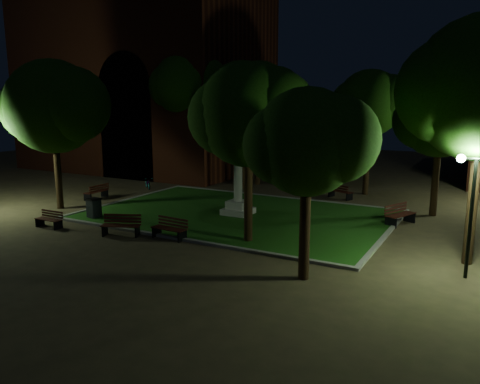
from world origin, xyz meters
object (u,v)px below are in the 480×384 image
object	(u,v)px
bench_far_side	(340,192)
bench_left_side	(97,192)
trash_bin	(94,208)
bicycle	(148,183)
monument	(238,197)
bench_west_near	(50,220)
bench_near_left	(121,226)
bench_near_right	(170,229)
bench_right_side	(399,215)

from	to	relation	value
bench_far_side	bench_left_side	bearing A→B (deg)	53.39
trash_bin	bicycle	world-z (taller)	trash_bin
monument	bench_left_side	world-z (taller)	monument
bench_far_side	bench_west_near	bearing A→B (deg)	76.58
bench_near_left	bench_west_near	bearing A→B (deg)	164.44
bench_near_left	bench_near_right	bearing A→B (deg)	-6.83
bench_near_left	bicycle	xyz separation A→B (m)	(-6.41, 9.51, -0.05)
bench_near_left	bench_left_side	bearing A→B (deg)	118.54
bench_near_right	trash_bin	xyz separation A→B (m)	(-5.52, 0.96, 0.11)
bench_near_left	trash_bin	size ratio (longest dim) A/B	1.70
bench_left_side	bench_right_side	size ratio (longest dim) A/B	0.87
monument	bench_near_left	xyz separation A→B (m)	(-2.73, -5.75, -0.52)
bench_left_side	trash_bin	size ratio (longest dim) A/B	1.57
bench_right_side	bench_far_side	bearing A→B (deg)	66.32
monument	trash_bin	xyz separation A→B (m)	(-6.07, -4.11, -0.42)
bench_near_left	bench_west_near	distance (m)	3.99
bench_right_side	bench_west_near	bearing A→B (deg)	143.37
bench_far_side	monument	bearing A→B (deg)	87.57
bench_near_left	bench_right_side	bearing A→B (deg)	13.24
bench_left_side	trash_bin	world-z (taller)	trash_bin
bench_near_right	bench_far_side	distance (m)	12.45
bench_near_right	bicycle	bearing A→B (deg)	137.34
bench_west_near	bench_far_side	distance (m)	16.48
bench_near_left	bicycle	distance (m)	11.47
monument	bench_left_side	size ratio (longest dim) A/B	1.94
bench_west_near	bicycle	distance (m)	10.38
bench_far_side	bench_near_right	bearing A→B (deg)	95.77
bench_right_side	bench_left_side	bearing A→B (deg)	121.59
bench_near_left	bench_left_side	distance (m)	8.61
trash_bin	bicycle	bearing A→B (deg)	111.31
monument	bench_far_side	xyz separation A→B (m)	(3.37, 6.74, -0.54)
monument	bench_left_side	xyz separation A→B (m)	(-9.56, -0.51, -0.53)
bench_west_near	bench_right_side	xyz separation A→B (m)	(14.38, 8.50, 0.10)
bench_west_near	bench_left_side	world-z (taller)	bench_left_side
bench_near_right	bench_west_near	xyz separation A→B (m)	(-6.12, -1.25, -0.06)
bench_near_right	trash_bin	bearing A→B (deg)	173.26
bench_near_left	bench_left_side	world-z (taller)	bench_near_left
trash_bin	bench_right_side	bearing A→B (deg)	24.52
bench_west_near	trash_bin	distance (m)	2.30
monument	bench_near_left	size ratio (longest dim) A/B	1.79
bench_near_right	bench_far_side	world-z (taller)	bench_near_right
bench_near_right	bench_left_side	size ratio (longest dim) A/B	1.01
bench_right_side	bench_far_side	size ratio (longest dim) A/B	1.10
bench_far_side	bicycle	world-z (taller)	bench_far_side
bicycle	monument	bearing A→B (deg)	-72.61
bench_near_right	bench_right_side	distance (m)	10.99
monument	bench_far_side	world-z (taller)	monument
bench_near_left	bench_left_side	xyz separation A→B (m)	(-6.83, 5.24, -0.02)
bench_west_near	trash_bin	xyz separation A→B (m)	(0.61, 2.21, 0.17)
bench_right_side	trash_bin	size ratio (longest dim) A/B	1.80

